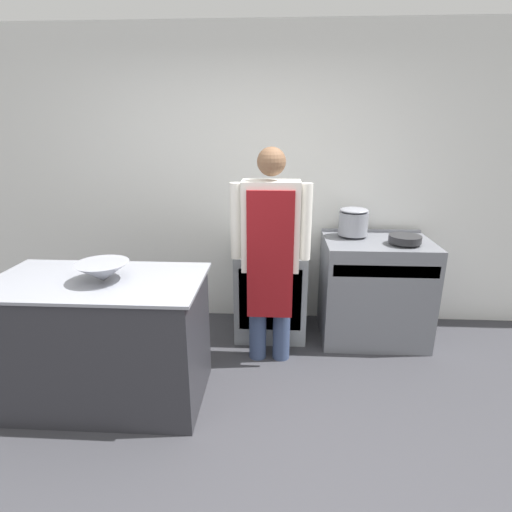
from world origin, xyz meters
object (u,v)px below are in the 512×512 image
person_cook (270,247)px  saute_pan (405,239)px  mixing_bowl (103,272)px  stock_pot (353,221)px  stove (374,290)px  fridge_unit (271,291)px

person_cook → saute_pan: 1.14m
mixing_bowl → stock_pot: stock_pot is taller
saute_pan → stove: bearing=147.9°
mixing_bowl → stove: bearing=26.9°
fridge_unit → stove: bearing=-3.5°
fridge_unit → saute_pan: (1.10, -0.17, 0.56)m
fridge_unit → person_cook: person_cook is taller
mixing_bowl → stock_pot: (1.78, 1.12, 0.10)m
fridge_unit → saute_pan: bearing=-8.8°
fridge_unit → mixing_bowl: size_ratio=2.34×
stove → stock_pot: (-0.20, 0.12, 0.60)m
fridge_unit → stock_pot: size_ratio=3.14×
stock_pot → person_cook: bearing=-143.2°
stove → mixing_bowl: (-1.98, -1.01, 0.50)m
mixing_bowl → saute_pan: bearing=22.4°
stove → person_cook: bearing=-155.5°
person_cook → stock_pot: bearing=36.8°
stove → fridge_unit: bearing=176.5°
stock_pot → saute_pan: (0.39, -0.23, -0.09)m
stock_pot → saute_pan: stock_pot is taller
person_cook → saute_pan: size_ratio=6.48×
fridge_unit → mixing_bowl: bearing=-135.0°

